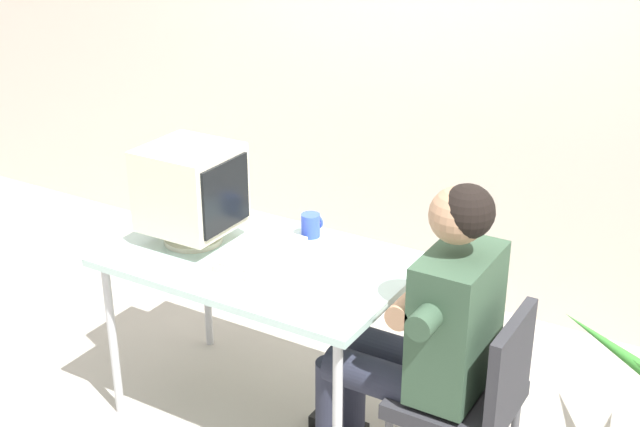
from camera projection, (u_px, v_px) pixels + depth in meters
name	position (u px, v px, depth m)	size (l,w,h in m)	color
ground_plane	(265.00, 411.00, 3.68)	(12.00, 12.00, 0.00)	#9E998E
wall_back	(475.00, 15.00, 4.04)	(8.00, 0.10, 3.00)	beige
desk	(260.00, 270.00, 3.40)	(1.19, 0.75, 0.74)	#B7B7BC
crt_monitor	(191.00, 189.00, 3.42)	(0.36, 0.34, 0.41)	beige
keyboard	(261.00, 253.00, 3.38)	(0.18, 0.41, 0.03)	beige
office_chair	(472.00, 394.00, 3.02)	(0.41, 0.41, 0.79)	#4C4C51
person_seated	(424.00, 329.00, 3.03)	(0.74, 0.58, 1.24)	#334C38
desk_mug	(311.00, 225.00, 3.54)	(0.08, 0.09, 0.10)	blue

